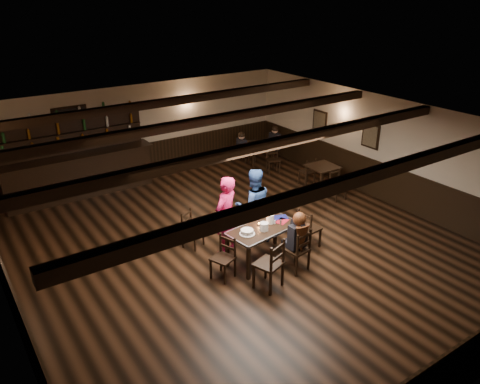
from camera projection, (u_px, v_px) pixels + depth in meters
ground at (239, 247)px, 10.10m from camera, size 10.00×10.00×0.00m
room_shell at (239, 171)px, 9.43m from camera, size 9.02×10.02×2.71m
dining_table at (263, 232)px, 9.36m from camera, size 1.57×0.93×0.75m
chair_near_left at (273, 261)px, 8.50m from camera, size 0.58×0.57×1.00m
chair_near_right at (300, 247)px, 9.05m from camera, size 0.47×0.45×0.91m
chair_end_left at (225, 254)px, 8.91m from camera, size 0.49×0.50×0.85m
chair_end_right at (307, 226)px, 9.87m from camera, size 0.44×0.46×0.90m
chair_far_pushed at (190, 226)px, 9.98m from camera, size 0.50×0.50×0.82m
woman_pink at (226, 216)px, 9.57m from camera, size 0.74×0.63×1.71m
man_blue at (253, 206)px, 10.06m from camera, size 0.96×0.84×1.68m
seated_person at (298, 233)px, 8.96m from camera, size 0.34×0.51×0.84m
cake at (247, 232)px, 9.07m from camera, size 0.31×0.31×0.10m
plate_stack_a at (264, 226)px, 9.20m from camera, size 0.17×0.17×0.16m
plate_stack_b at (270, 219)px, 9.47m from camera, size 0.16×0.16×0.19m
tea_light at (259, 224)px, 9.41m from camera, size 0.06×0.06×0.06m
salt_shaker at (275, 222)px, 9.47m from camera, size 0.03×0.03×0.08m
pepper_shaker at (281, 222)px, 9.44m from camera, size 0.04×0.04×0.10m
drink_glass at (268, 218)px, 9.61m from camera, size 0.06×0.06×0.10m
menu_red at (282, 221)px, 9.58m from camera, size 0.34×0.29×0.00m
menu_blue at (280, 217)px, 9.74m from camera, size 0.37×0.31×0.00m
bar_counter at (78, 169)px, 12.35m from camera, size 4.01×0.70×2.20m
back_table_a at (323, 170)px, 12.56m from camera, size 0.76×0.76×0.75m
back_table_b at (261, 147)px, 14.33m from camera, size 0.99×0.99×0.75m
bg_patron_left at (242, 144)px, 13.98m from camera, size 0.30×0.40×0.74m
bg_patron_right at (275, 138)px, 14.53m from camera, size 0.26×0.38×0.74m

